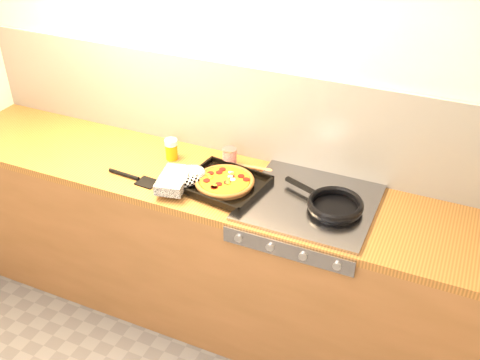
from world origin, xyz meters
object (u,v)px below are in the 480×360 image
at_px(pizza_on_tray, 211,181).
at_px(juice_glass, 171,149).
at_px(tomato_can, 230,158).
at_px(frying_pan, 334,205).

bearing_deg(pizza_on_tray, juice_glass, 152.03).
xyz_separation_m(pizza_on_tray, juice_glass, (-0.32, 0.17, 0.02)).
xyz_separation_m(pizza_on_tray, tomato_can, (-0.00, 0.22, 0.01)).
relative_size(pizza_on_tray, frying_pan, 1.15).
relative_size(pizza_on_tray, tomato_can, 4.91).
height_order(pizza_on_tray, juice_glass, juice_glass).
bearing_deg(frying_pan, tomato_can, 164.34).
xyz_separation_m(tomato_can, juice_glass, (-0.31, -0.05, 0.01)).
distance_m(frying_pan, juice_glass, 0.92).
distance_m(pizza_on_tray, juice_glass, 0.36).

